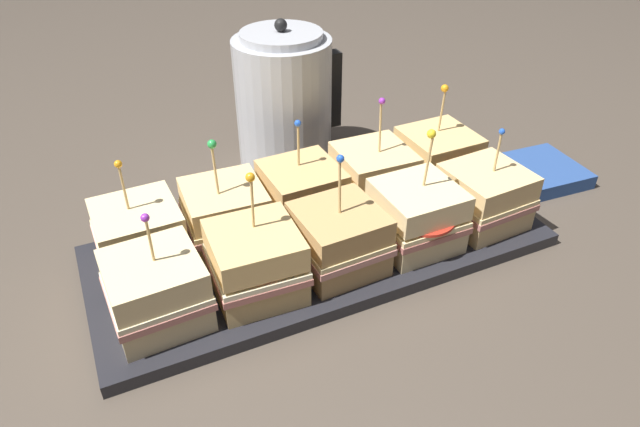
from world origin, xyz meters
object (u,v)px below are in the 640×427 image
(sandwich_front_far_left, at_px, (157,291))
(napkin_stack, at_px, (541,172))
(sandwich_front_center, at_px, (341,239))
(kettle_steel, at_px, (284,102))
(sandwich_front_far_right, at_px, (484,197))
(sandwich_back_right, at_px, (373,177))
(sandwich_back_far_right, at_px, (437,159))
(sandwich_front_right, at_px, (416,216))
(sandwich_back_far_left, at_px, (140,236))
(sandwich_back_center, at_px, (303,193))
(serving_platter, at_px, (320,246))
(sandwich_front_left, at_px, (256,263))
(sandwich_back_left, at_px, (226,215))

(sandwich_front_far_left, bearing_deg, napkin_stack, 6.82)
(sandwich_front_center, xyz_separation_m, kettle_steel, (0.05, 0.31, 0.05))
(sandwich_front_far_right, distance_m, napkin_stack, 0.21)
(sandwich_back_right, height_order, sandwich_back_far_right, sandwich_back_right)
(sandwich_front_right, height_order, sandwich_back_far_left, sandwich_front_right)
(sandwich_front_far_left, relative_size, sandwich_back_center, 0.96)
(sandwich_front_far_left, distance_m, sandwich_back_center, 0.26)
(serving_platter, xyz_separation_m, sandwich_front_far_right, (0.23, -0.06, 0.05))
(sandwich_front_far_right, bearing_deg, sandwich_front_center, -179.66)
(sandwich_front_left, relative_size, sandwich_back_far_right, 1.00)
(sandwich_back_far_left, xyz_separation_m, sandwich_back_left, (0.11, -0.00, 0.00))
(sandwich_front_center, bearing_deg, sandwich_back_far_right, 27.14)
(serving_platter, relative_size, sandwich_back_right, 3.65)
(sandwich_back_left, bearing_deg, sandwich_front_center, -43.79)
(sandwich_back_far_left, xyz_separation_m, kettle_steel, (0.28, 0.20, 0.05))
(sandwich_back_right, distance_m, sandwich_back_far_right, 0.12)
(sandwich_front_far_left, xyz_separation_m, sandwich_back_far_left, (0.00, 0.11, 0.00))
(sandwich_back_left, distance_m, kettle_steel, 0.27)
(sandwich_front_right, distance_m, sandwich_back_left, 0.26)
(sandwich_front_center, bearing_deg, sandwich_back_right, 45.50)
(sandwich_front_center, distance_m, sandwich_back_center, 0.12)
(sandwich_front_center, relative_size, sandwich_back_right, 0.96)
(sandwich_front_far_left, relative_size, sandwich_front_left, 0.91)
(sandwich_front_center, height_order, sandwich_back_right, sandwich_back_right)
(sandwich_back_center, relative_size, kettle_steel, 0.61)
(serving_platter, distance_m, sandwich_front_far_right, 0.24)
(sandwich_back_center, relative_size, sandwich_back_right, 0.90)
(sandwich_back_center, distance_m, kettle_steel, 0.21)
(sandwich_front_center, bearing_deg, serving_platter, 93.06)
(sandwich_front_right, xyz_separation_m, sandwich_front_far_right, (0.12, 0.00, -0.00))
(sandwich_front_left, height_order, sandwich_back_center, sandwich_front_left)
(sandwich_back_left, distance_m, napkin_stack, 0.54)
(sandwich_front_right, height_order, sandwich_back_left, sandwich_front_right)
(serving_platter, bearing_deg, sandwich_front_right, -26.37)
(sandwich_back_left, bearing_deg, sandwich_back_far_left, 179.43)
(sandwich_back_center, relative_size, sandwich_back_far_right, 0.94)
(sandwich_front_far_right, xyz_separation_m, kettle_steel, (-0.18, 0.31, 0.05))
(sandwich_back_far_left, height_order, sandwich_back_right, sandwich_back_right)
(sandwich_back_left, relative_size, sandwich_back_right, 0.94)
(kettle_steel, bearing_deg, sandwich_back_far_right, -47.86)
(sandwich_back_center, xyz_separation_m, sandwich_back_far_right, (0.23, -0.00, 0.00))
(sandwich_back_right, xyz_separation_m, napkin_stack, (0.31, -0.03, -0.05))
(sandwich_back_right, relative_size, sandwich_back_far_right, 1.04)
(serving_platter, bearing_deg, sandwich_back_right, 26.18)
(sandwich_front_center, height_order, sandwich_front_right, sandwich_front_right)
(sandwich_back_far_left, bearing_deg, napkin_stack, -3.07)
(serving_platter, relative_size, napkin_stack, 4.76)
(sandwich_front_center, height_order, napkin_stack, sandwich_front_center)
(sandwich_front_far_right, relative_size, sandwich_back_far_right, 0.91)
(sandwich_back_far_right, height_order, kettle_steel, kettle_steel)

